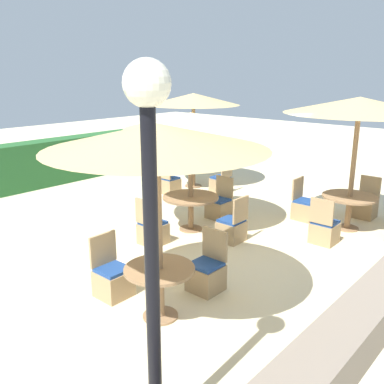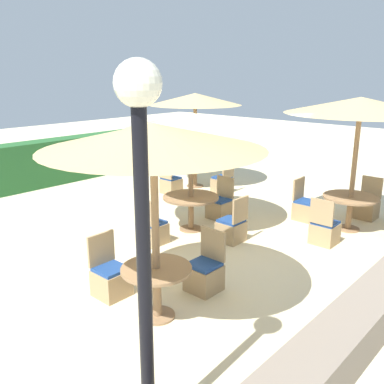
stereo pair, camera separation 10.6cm
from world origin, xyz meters
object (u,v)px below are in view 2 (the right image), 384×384
object	(u,v)px
round_table_center	(191,203)
patio_chair_front_right_north	(305,208)
parasol_back_right	(195,100)
patio_chair_front_left_east	(205,274)
patio_chair_back_right_west	(171,184)
parasol_front_right	(361,106)
patio_chair_front_right_west	(324,231)
round_table_front_right	(350,203)
patio_chair_back_right_south	(222,183)
lamp_post	(141,189)
patio_chair_front_right_east	(367,207)
round_table_back_right	(195,168)
patio_chair_center_east	(220,207)
parasol_center	(191,121)
patio_chair_center_south	(232,229)
patio_chair_center_west	(152,231)
patio_chair_front_left_north	(111,279)
parasol_front_left	(153,137)
round_table_front_left	(157,280)

from	to	relation	value
round_table_center	patio_chair_front_right_north	bearing A→B (deg)	-34.07
patio_chair_front_right_north	parasol_back_right	distance (m)	4.39
patio_chair_front_left_east	parasol_back_right	bearing A→B (deg)	-47.03
patio_chair_front_left_east	patio_chair_back_right_west	size ratio (longest dim) A/B	1.00
parasol_front_right	patio_chair_front_right_west	distance (m)	2.55
round_table_front_right	patio_chair_front_right_west	bearing A→B (deg)	178.10
round_table_center	patio_chair_back_right_south	world-z (taller)	patio_chair_back_right_south
lamp_post	patio_chair_back_right_west	distance (m)	8.40
lamp_post	patio_chair_front_right_east	xyz separation A→B (m)	(7.42, 0.82, -2.09)
patio_chair_front_right_north	patio_chair_front_right_east	bearing A→B (deg)	136.47
round_table_center	round_table_back_right	xyz separation A→B (m)	(2.70, 2.28, -0.03)
patio_chair_back_right_south	round_table_front_right	bearing A→B (deg)	-97.29
round_table_center	patio_chair_front_left_east	bearing A→B (deg)	-133.24
lamp_post	patio_chair_center_east	bearing A→B (deg)	32.47
patio_chair_front_left_east	round_table_center	distance (m)	2.62
patio_chair_front_left_east	parasol_front_right	bearing A→B (deg)	-98.12
parasol_center	patio_chair_center_south	size ratio (longest dim) A/B	2.88
lamp_post	patio_chair_center_west	size ratio (longest dim) A/B	3.57
round_table_back_right	round_table_center	bearing A→B (deg)	-139.82
patio_chair_front_right_west	patio_chair_back_right_west	distance (m)	4.76
patio_chair_center_south	patio_chair_back_right_south	xyz separation A→B (m)	(2.65, 2.31, 0.00)
parasol_front_right	patio_chair_front_left_north	bearing A→B (deg)	163.43
patio_chair_center_south	round_table_front_right	bearing A→B (deg)	-33.51
patio_chair_front_right_west	patio_chair_front_right_east	size ratio (longest dim) A/B	1.00
patio_chair_front_left_east	patio_chair_center_south	world-z (taller)	same
round_table_front_right	parasol_front_left	world-z (taller)	parasol_front_left
patio_chair_front_left_north	round_table_front_left	bearing A→B (deg)	93.28
parasol_center	round_table_back_right	size ratio (longest dim) A/B	2.66
lamp_post	round_table_center	distance (m)	5.62
lamp_post	patio_chair_center_west	world-z (taller)	lamp_post
patio_chair_front_right_north	patio_chair_center_east	xyz separation A→B (m)	(-1.19, 1.50, 0.00)
patio_chair_center_west	patio_chair_back_right_west	xyz separation A→B (m)	(2.78, 2.25, 0.00)
patio_chair_front_right_east	round_table_center	bearing A→B (deg)	52.61
patio_chair_front_left_north	round_table_back_right	size ratio (longest dim) A/B	0.93
parasol_center	round_table_center	world-z (taller)	parasol_center
round_table_front_left	patio_chair_front_left_north	world-z (taller)	patio_chair_front_left_north
round_table_center	round_table_front_left	bearing A→B (deg)	-145.63
patio_chair_front_left_north	round_table_back_right	distance (m)	6.42
round_table_front_left	parasol_back_right	xyz separation A→B (m)	(5.48, 4.18, 1.93)
patio_chair_center_south	patio_chair_front_left_north	bearing A→B (deg)	178.65
parasol_front_right	patio_chair_back_right_south	world-z (taller)	parasol_front_right
patio_chair_front_left_north	patio_chair_back_right_west	size ratio (longest dim) A/B	1.00
patio_chair_front_right_west	parasol_center	bearing A→B (deg)	-154.59
patio_chair_center_south	round_table_back_right	distance (m)	4.24
patio_chair_back_right_south	round_table_center	bearing A→B (deg)	-154.71
patio_chair_front_right_west	patio_chair_back_right_south	xyz separation A→B (m)	(1.55, 3.71, 0.00)
patio_chair_front_left_north	parasol_front_right	bearing A→B (deg)	163.43
parasol_front_right	patio_chair_center_south	world-z (taller)	parasol_front_right
round_table_center	patio_chair_back_right_west	bearing A→B (deg)	53.28
patio_chair_front_left_east	patio_chair_front_right_east	bearing A→B (deg)	-96.50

